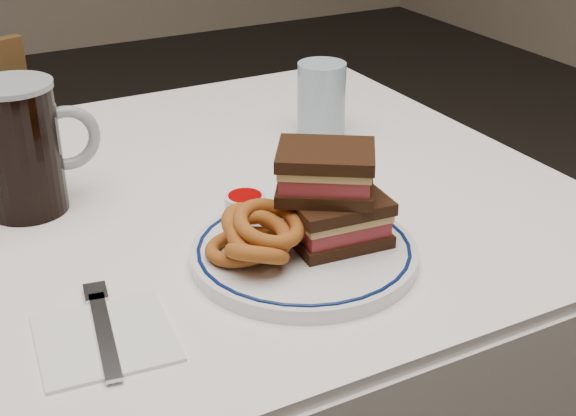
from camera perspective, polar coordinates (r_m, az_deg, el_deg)
name	(u,v)px	position (r m, az deg, el deg)	size (l,w,h in m)	color
dining_table	(98,288)	(1.10, -13.36, -5.57)	(1.27, 0.87, 0.75)	silver
main_plate	(304,253)	(0.92, 1.13, -3.19)	(0.26, 0.26, 0.02)	silver
reuben_sandwich	(331,196)	(0.91, 3.11, 0.89)	(0.14, 0.13, 0.11)	black
onion_rings_main	(256,238)	(0.88, -2.28, -2.12)	(0.11, 0.12, 0.08)	brown
ketchup_ramekin	(245,205)	(0.97, -3.07, 0.23)	(0.05, 0.05, 0.03)	white
beer_mug	(23,147)	(1.05, -18.34, 4.16)	(0.15, 0.10, 0.17)	black
water_glass	(321,100)	(1.25, 2.39, 7.66)	(0.07, 0.07, 0.12)	#96B1C2
napkin_fork	(105,335)	(0.82, -12.92, -8.81)	(0.14, 0.17, 0.01)	silver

